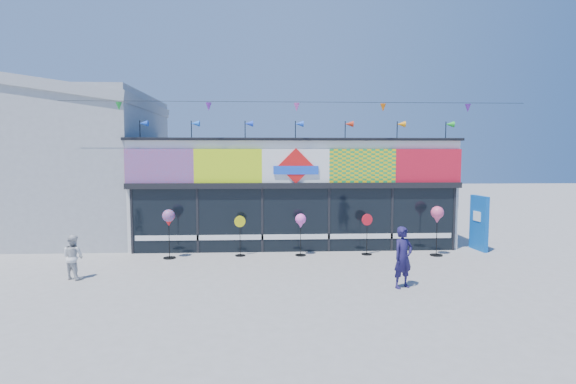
{
  "coord_description": "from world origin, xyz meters",
  "views": [
    {
      "loc": [
        -1.07,
        -12.53,
        3.51
      ],
      "look_at": [
        -0.35,
        2.0,
        2.29
      ],
      "focal_mm": 28.0,
      "sensor_mm": 36.0,
      "label": 1
    }
  ],
  "objects": [
    {
      "name": "kite_shop",
      "position": [
        0.0,
        5.94,
        2.05
      ],
      "size": [
        16.0,
        5.7,
        5.31
      ],
      "color": "silver",
      "rests_on": "ground"
    },
    {
      "name": "spinner_2",
      "position": [
        0.13,
        2.79,
        1.17
      ],
      "size": [
        0.37,
        0.37,
        1.47
      ],
      "color": "black",
      "rests_on": "ground"
    },
    {
      "name": "adult_man",
      "position": [
        2.53,
        -1.11,
        0.81
      ],
      "size": [
        0.7,
        0.61,
        1.62
      ],
      "primitive_type": "imported",
      "rotation": [
        0.0,
        0.0,
        0.46
      ],
      "color": "#1B1543",
      "rests_on": "ground"
    },
    {
      "name": "child",
      "position": [
        -6.5,
        0.18,
        0.63
      ],
      "size": [
        0.7,
        0.57,
        1.26
      ],
      "primitive_type": "imported",
      "rotation": [
        0.0,
        0.0,
        2.72
      ],
      "color": "silver",
      "rests_on": "ground"
    },
    {
      "name": "neighbour_building",
      "position": [
        -10.0,
        7.0,
        3.2
      ],
      "size": [
        8.18,
        7.2,
        6.87
      ],
      "color": "#A2A5A7",
      "rests_on": "ground"
    },
    {
      "name": "spinner_1",
      "position": [
        -1.97,
        2.84,
        0.74
      ],
      "size": [
        0.37,
        0.36,
        1.4
      ],
      "color": "black",
      "rests_on": "ground"
    },
    {
      "name": "ground",
      "position": [
        0.0,
        0.0,
        0.0
      ],
      "size": [
        80.0,
        80.0,
        0.0
      ],
      "primitive_type": "plane",
      "color": "gray",
      "rests_on": "ground"
    },
    {
      "name": "spinner_0",
      "position": [
        -4.34,
        2.58,
        1.33
      ],
      "size": [
        0.42,
        0.42,
        1.67
      ],
      "color": "black",
      "rests_on": "ground"
    },
    {
      "name": "blue_sign",
      "position": [
        6.73,
        3.37,
        1.01
      ],
      "size": [
        0.26,
        1.01,
        2.01
      ],
      "rotation": [
        0.0,
        0.0,
        0.11
      ],
      "color": "#0B52AC",
      "rests_on": "ground"
    },
    {
      "name": "spinner_3",
      "position": [
        2.46,
        2.82,
        0.76
      ],
      "size": [
        0.4,
        0.37,
        1.44
      ],
      "color": "black",
      "rests_on": "ground"
    },
    {
      "name": "spinner_4",
      "position": [
        4.84,
        2.54,
        1.38
      ],
      "size": [
        0.44,
        0.44,
        1.73
      ],
      "color": "black",
      "rests_on": "ground"
    }
  ]
}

